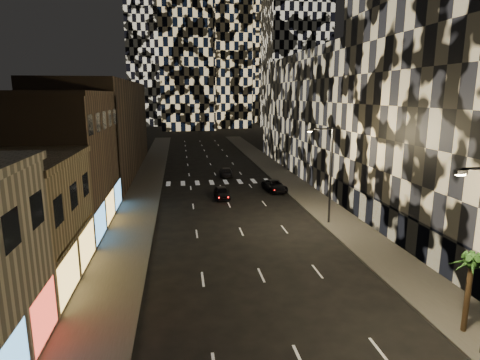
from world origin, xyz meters
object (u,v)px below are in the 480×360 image
object	(u,v)px
streetlight_far	(329,169)
palm_tree	(471,267)
car_dark_oncoming	(226,172)
car_dark_midlane	(222,193)
car_dark_rightlane	(275,186)

from	to	relation	value
streetlight_far	palm_tree	world-z (taller)	streetlight_far
streetlight_far	car_dark_oncoming	distance (m)	25.45
streetlight_far	car_dark_midlane	size ratio (longest dim) A/B	2.18
car_dark_oncoming	car_dark_rightlane	world-z (taller)	car_dark_rightlane
car_dark_midlane	car_dark_rightlane	size ratio (longest dim) A/B	0.84
streetlight_far	car_dark_rightlane	bearing A→B (deg)	97.52
car_dark_midlane	palm_tree	xyz separation A→B (m)	(9.50, -29.24, 2.96)
streetlight_far	car_dark_oncoming	bearing A→B (deg)	105.82
car_dark_oncoming	palm_tree	bearing A→B (deg)	103.47
car_dark_rightlane	palm_tree	bearing A→B (deg)	-91.06
car_dark_midlane	palm_tree	bearing A→B (deg)	-74.04
car_dark_oncoming	palm_tree	distance (m)	43.02
car_dark_rightlane	palm_tree	xyz separation A→B (m)	(2.44, -31.81, 2.98)
streetlight_far	car_dark_oncoming	xyz separation A→B (m)	(-6.82, 24.06, -4.69)
car_dark_midlane	car_dark_oncoming	distance (m)	13.19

